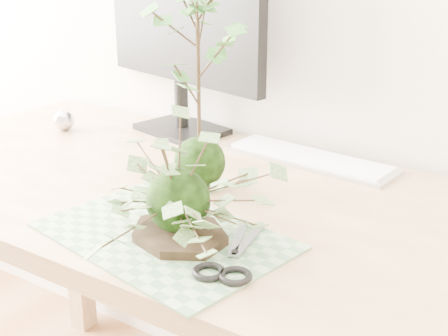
{
  "coord_description": "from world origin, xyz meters",
  "views": [
    {
      "loc": [
        0.54,
        0.33,
        1.21
      ],
      "look_at": [
        0.0,
        1.14,
        0.84
      ],
      "focal_mm": 50.0,
      "sensor_mm": 36.0,
      "label": 1
    }
  ],
  "objects_px": {
    "keyboard": "(310,158)",
    "monitor": "(182,23)",
    "ivy_kokedama": "(177,172)",
    "desk": "(221,238)",
    "maple_kokedama": "(198,35)"
  },
  "relations": [
    {
      "from": "keyboard",
      "to": "desk",
      "type": "bearing_deg",
      "value": -95.97
    },
    {
      "from": "ivy_kokedama",
      "to": "keyboard",
      "type": "relative_size",
      "value": 0.96
    },
    {
      "from": "desk",
      "to": "maple_kokedama",
      "type": "height_order",
      "value": "maple_kokedama"
    },
    {
      "from": "desk",
      "to": "keyboard",
      "type": "height_order",
      "value": "keyboard"
    },
    {
      "from": "ivy_kokedama",
      "to": "maple_kokedama",
      "type": "bearing_deg",
      "value": 117.6
    },
    {
      "from": "desk",
      "to": "ivy_kokedama",
      "type": "height_order",
      "value": "ivy_kokedama"
    },
    {
      "from": "keyboard",
      "to": "maple_kokedama",
      "type": "bearing_deg",
      "value": -109.66
    },
    {
      "from": "desk",
      "to": "keyboard",
      "type": "xyz_separation_m",
      "value": [
        0.05,
        0.27,
        0.1
      ]
    },
    {
      "from": "ivy_kokedama",
      "to": "keyboard",
      "type": "distance_m",
      "value": 0.47
    },
    {
      "from": "desk",
      "to": "keyboard",
      "type": "distance_m",
      "value": 0.29
    },
    {
      "from": "desk",
      "to": "ivy_kokedama",
      "type": "distance_m",
      "value": 0.28
    },
    {
      "from": "ivy_kokedama",
      "to": "desk",
      "type": "bearing_deg",
      "value": 103.75
    },
    {
      "from": "ivy_kokedama",
      "to": "monitor",
      "type": "xyz_separation_m",
      "value": [
        -0.36,
        0.49,
        0.15
      ]
    },
    {
      "from": "keyboard",
      "to": "monitor",
      "type": "distance_m",
      "value": 0.45
    },
    {
      "from": "keyboard",
      "to": "monitor",
      "type": "height_order",
      "value": "monitor"
    }
  ]
}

